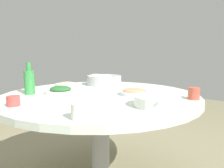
{
  "coord_description": "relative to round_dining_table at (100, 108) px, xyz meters",
  "views": [
    {
      "loc": [
        1.02,
        -1.07,
        1.02
      ],
      "look_at": [
        0.05,
        0.07,
        0.81
      ],
      "focal_mm": 33.56,
      "sensor_mm": 36.0,
      "label": 1
    }
  ],
  "objects": [
    {
      "name": "round_dining_table",
      "position": [
        0.0,
        0.0,
        0.0
      ],
      "size": [
        1.39,
        1.39,
        0.74
      ],
      "color": "#99999E",
      "rests_on": "ground"
    },
    {
      "name": "rice_bowl",
      "position": [
        -0.29,
        0.35,
        0.15
      ],
      "size": [
        0.32,
        0.32,
        0.1
      ],
      "color": "#B2B5BA",
      "rests_on": "round_dining_table"
    },
    {
      "name": "soup_bowl",
      "position": [
        0.49,
        -0.07,
        0.13
      ],
      "size": [
        0.25,
        0.25,
        0.06
      ],
      "color": "white",
      "rests_on": "round_dining_table"
    },
    {
      "name": "dish_noodles",
      "position": [
        -0.5,
        0.09,
        0.12
      ],
      "size": [
        0.2,
        0.2,
        0.04
      ],
      "color": "silver",
      "rests_on": "round_dining_table"
    },
    {
      "name": "dish_greens",
      "position": [
        -0.24,
        -0.17,
        0.13
      ],
      "size": [
        0.23,
        0.23,
        0.05
      ],
      "color": "white",
      "rests_on": "round_dining_table"
    },
    {
      "name": "dish_shrimp",
      "position": [
        0.21,
        0.13,
        0.12
      ],
      "size": [
        0.22,
        0.22,
        0.04
      ],
      "color": "silver",
      "rests_on": "round_dining_table"
    },
    {
      "name": "green_bottle",
      "position": [
        -0.37,
        -0.33,
        0.2
      ],
      "size": [
        0.07,
        0.07,
        0.23
      ],
      "color": "#32853E",
      "rests_on": "round_dining_table"
    },
    {
      "name": "tea_cup_near",
      "position": [
        -0.11,
        -0.57,
        0.13
      ],
      "size": [
        0.07,
        0.07,
        0.05
      ],
      "primitive_type": "cylinder",
      "color": "#C2443F",
      "rests_on": "round_dining_table"
    },
    {
      "name": "tea_cup_far",
      "position": [
        0.35,
        -0.5,
        0.14
      ],
      "size": [
        0.07,
        0.07,
        0.07
      ],
      "primitive_type": "cylinder",
      "color": "white",
      "rests_on": "round_dining_table"
    },
    {
      "name": "tea_cup_side",
      "position": [
        0.58,
        0.24,
        0.14
      ],
      "size": [
        0.07,
        0.07,
        0.07
      ],
      "primitive_type": "cylinder",
      "color": "#C24E3B",
      "rests_on": "round_dining_table"
    }
  ]
}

